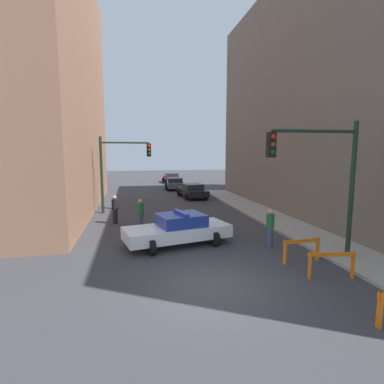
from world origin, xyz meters
The scene contains 13 objects.
ground_plane centered at (0.00, 0.00, 0.00)m, with size 120.00×120.00×0.00m, color #38383D.
sidewalk_right centered at (6.20, 0.00, 0.06)m, with size 2.40×44.00×0.12m.
traffic_light_near centered at (4.73, 1.34, 3.53)m, with size 3.64×0.35×5.20m.
traffic_light_far centered at (-3.30, 12.40, 3.40)m, with size 3.44×0.35×5.20m.
police_car centered at (-0.40, 4.35, 0.72)m, with size 5.00×3.02×1.52m.
parked_car_near centered at (3.00, 17.96, 0.67)m, with size 2.55×4.46×1.31m.
parked_car_mid centered at (2.32, 24.49, 0.67)m, with size 2.54×4.45×1.31m.
parked_car_far centered at (2.90, 32.01, 0.67)m, with size 2.38×4.37×1.31m.
pedestrian_crossing centered at (-1.99, 7.47, 0.86)m, with size 0.44×0.44×1.66m.
pedestrian_corner centered at (-3.41, 9.09, 0.86)m, with size 0.51×0.51×1.66m.
pedestrian_sidewalk centered at (3.60, 3.43, 0.86)m, with size 0.49×0.49×1.66m.
barrier_back centered at (4.00, -0.25, 0.62)m, with size 1.59×0.41×0.90m.
barrier_corner centered at (3.86, 1.29, 0.62)m, with size 1.60×0.29×0.90m.
Camera 1 is at (-2.37, -8.63, 4.17)m, focal length 28.00 mm.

